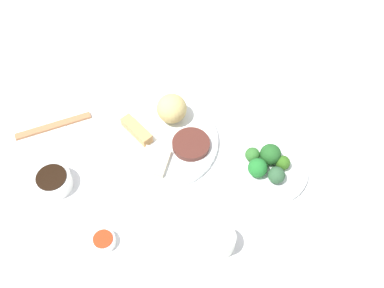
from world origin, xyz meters
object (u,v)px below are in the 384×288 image
(broccoli_plate, at_px, (268,169))
(soy_sauce_bowl, at_px, (53,182))
(sauce_ramekin_sweet_and_sour, at_px, (104,241))
(main_plate, at_px, (164,141))
(teacup, at_px, (221,241))
(chopsticks_pair, at_px, (54,126))

(broccoli_plate, relative_size, soy_sauce_bowl, 2.25)
(soy_sauce_bowl, xyz_separation_m, sauce_ramekin_sweet_and_sour, (0.15, 0.15, -0.01))
(main_plate, bearing_deg, broccoli_plate, 73.85)
(soy_sauce_bowl, relative_size, teacup, 1.39)
(main_plate, relative_size, sauce_ramekin_sweet_and_sour, 5.25)
(main_plate, bearing_deg, chopsticks_pair, -98.62)
(teacup, relative_size, chopsticks_pair, 0.32)
(broccoli_plate, distance_m, teacup, 0.24)
(main_plate, xyz_separation_m, sauce_ramekin_sweet_and_sour, (0.29, -0.12, 0.00))
(broccoli_plate, bearing_deg, chopsticks_pair, -102.21)
(main_plate, relative_size, chopsticks_pair, 1.39)
(sauce_ramekin_sweet_and_sour, height_order, teacup, teacup)
(broccoli_plate, distance_m, soy_sauce_bowl, 0.55)
(broccoli_plate, bearing_deg, sauce_ramekin_sweet_and_sour, -62.60)
(soy_sauce_bowl, relative_size, sauce_ramekin_sweet_and_sour, 1.65)
(soy_sauce_bowl, bearing_deg, broccoli_plate, 96.02)
(broccoli_plate, relative_size, sauce_ramekin_sweet_and_sour, 3.72)
(sauce_ramekin_sweet_and_sour, distance_m, chopsticks_pair, 0.38)
(main_plate, bearing_deg, teacup, 27.29)
(teacup, bearing_deg, main_plate, -152.71)
(broccoli_plate, relative_size, teacup, 3.12)
(broccoli_plate, height_order, teacup, teacup)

